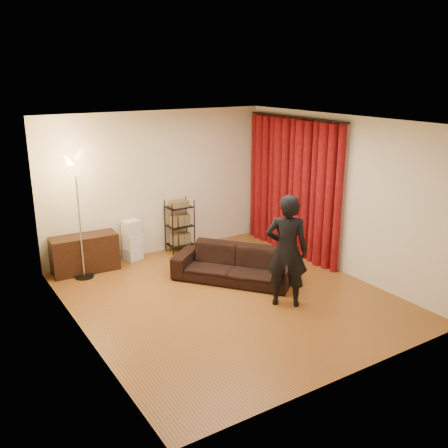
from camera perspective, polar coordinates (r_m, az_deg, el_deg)
floor at (r=7.86m, az=0.55°, el=-8.35°), size 5.00×5.00×0.00m
ceiling at (r=7.13m, az=0.62°, el=11.64°), size 5.00×5.00×0.00m
wall_back at (r=9.52m, az=-7.61°, el=4.63°), size 5.00×0.00×5.00m
wall_front at (r=5.56m, az=14.71°, el=-4.85°), size 5.00×0.00×5.00m
wall_left at (r=6.50m, az=-16.35°, el=-1.78°), size 0.00×5.00×5.00m
wall_right at (r=8.77m, az=13.07°, el=3.27°), size 0.00×5.00×5.00m
curtain_rod at (r=9.32m, az=8.17°, el=12.00°), size 0.04×2.65×0.04m
curtain at (r=9.51m, az=7.75°, el=4.15°), size 0.22×2.65×2.55m
sofa at (r=8.36m, az=1.04°, el=-4.60°), size 1.83×2.01×0.57m
person at (r=7.37m, az=7.18°, el=-3.06°), size 0.74×0.71×1.71m
media_cabinet at (r=9.04m, az=-15.63°, el=-3.29°), size 1.15×0.48×0.66m
storage_boxes at (r=9.37m, az=-10.42°, el=-1.85°), size 0.37×0.33×0.77m
wire_shelf at (r=9.67m, az=-5.08°, el=-0.20°), size 0.47×0.33×1.03m
floor_lamp at (r=8.56m, az=-16.21°, el=0.70°), size 0.48×0.48×2.13m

